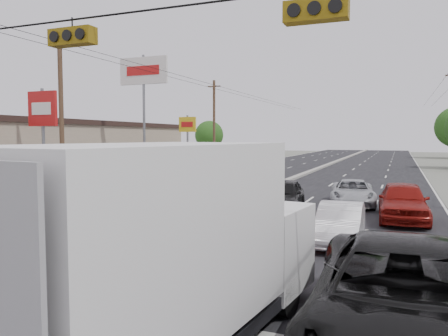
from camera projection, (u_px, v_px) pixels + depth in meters
The scene contains 22 objects.
ground at pixel (26, 286), 9.95m from camera, with size 200.00×200.00×0.00m, color #606356.
road_surface at pixel (301, 176), 37.70m from camera, with size 20.00×160.00×0.02m, color black.
center_median at pixel (301, 175), 37.70m from camera, with size 0.50×160.00×0.20m, color gray.
strip_mall at pixel (27, 148), 42.61m from camera, with size 12.00×42.00×4.60m, color tan.
parking_lot at pixel (103, 175), 39.42m from camera, with size 10.00×42.00×0.02m, color black.
utility_pole_left_b at pixel (61, 110), 28.12m from camera, with size 1.60×0.30×10.00m.
utility_pole_left_c at pixel (214, 122), 51.25m from camera, with size 1.60×0.30×10.00m.
traffic_signals at pixel (69, 35), 9.04m from camera, with size 25.00×0.30×0.54m.
pole_sign_mid at pixel (43, 114), 32.58m from camera, with size 2.60×0.25×7.00m.
pole_sign_billboard at pixel (144, 78), 40.63m from camera, with size 5.00×0.25×11.00m.
pole_sign_far at pixel (187, 128), 52.61m from camera, with size 2.20×0.25×6.00m.
tree_left_far at pixel (209, 135), 73.40m from camera, with size 4.80×4.80×6.12m.
box_truck at pixel (173, 249), 6.65m from camera, with size 3.05×6.72×3.29m.
tan_sedan at pixel (36, 294), 7.03m from camera, with size 2.41×5.93×1.72m, color olive.
red_sedan at pixel (223, 225), 13.01m from camera, with size 1.65×4.74×1.56m, color #951109.
black_suv at pixel (405, 302), 6.69m from camera, with size 2.89×6.26×1.74m, color black.
queue_car_a at pixel (282, 196), 19.51m from camera, with size 1.78×4.42×1.51m, color black.
queue_car_b at pixel (340, 224), 13.85m from camera, with size 1.34×3.84×1.27m, color silver.
queue_car_c at pixel (353, 193), 21.61m from camera, with size 2.07×4.50×1.25m, color #ABAEB3.
queue_car_e at pixel (403, 202), 17.58m from camera, with size 1.85×4.60×1.57m, color maroon.
oncoming_near at pixel (153, 191), 21.06m from camera, with size 2.22×5.45×1.58m, color black.
oncoming_far at pixel (240, 175), 31.22m from camera, with size 2.13×4.61×1.28m, color #9D9FA4.
Camera 1 is at (7.83, -7.34, 3.39)m, focal length 35.00 mm.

